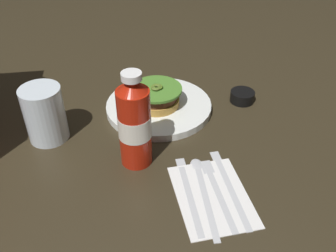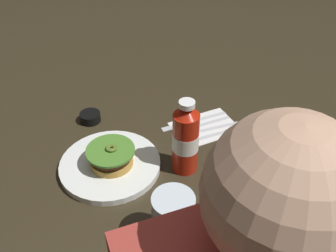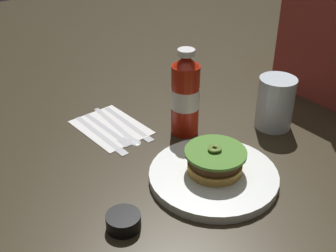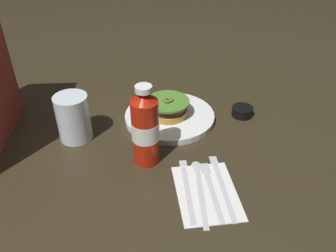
% 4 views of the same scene
% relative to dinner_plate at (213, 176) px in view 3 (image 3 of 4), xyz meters
% --- Properties ---
extents(ground_plane, '(3.00, 3.00, 0.00)m').
position_rel_dinner_plate_xyz_m(ground_plane, '(-0.06, -0.02, -0.01)').
color(ground_plane, '#2F2819').
extents(dinner_plate, '(0.25, 0.25, 0.02)m').
position_rel_dinner_plate_xyz_m(dinner_plate, '(0.00, 0.00, 0.00)').
color(dinner_plate, white).
rests_on(dinner_plate, ground_plane).
extents(burger_sandwich, '(0.12, 0.12, 0.05)m').
position_rel_dinner_plate_xyz_m(burger_sandwich, '(-0.00, 0.01, 0.03)').
color(burger_sandwich, '#BC8B3B').
rests_on(burger_sandwich, dinner_plate).
extents(ketchup_bottle, '(0.06, 0.06, 0.20)m').
position_rel_dinner_plate_xyz_m(ketchup_bottle, '(-0.17, 0.07, 0.08)').
color(ketchup_bottle, '#B01D0C').
rests_on(ketchup_bottle, ground_plane).
extents(water_glass, '(0.09, 0.09, 0.12)m').
position_rel_dinner_plate_xyz_m(water_glass, '(-0.07, 0.25, 0.05)').
color(water_glass, silver).
rests_on(water_glass, ground_plane).
extents(condiment_cup, '(0.06, 0.06, 0.03)m').
position_rel_dinner_plate_xyz_m(condiment_cup, '(0.01, -0.21, 0.00)').
color(condiment_cup, black).
rests_on(condiment_cup, ground_plane).
extents(napkin, '(0.19, 0.14, 0.00)m').
position_rel_dinner_plate_xyz_m(napkin, '(-0.29, -0.06, -0.01)').
color(napkin, white).
rests_on(napkin, ground_plane).
extents(butter_knife, '(0.21, 0.02, 0.00)m').
position_rel_dinner_plate_xyz_m(butter_knife, '(-0.26, -0.10, -0.00)').
color(butter_knife, silver).
rests_on(butter_knife, napkin).
extents(fork_utensil, '(0.18, 0.03, 0.00)m').
position_rel_dinner_plate_xyz_m(fork_utensil, '(-0.27, -0.07, -0.00)').
color(fork_utensil, silver).
rests_on(fork_utensil, napkin).
extents(spoon_utensil, '(0.20, 0.03, 0.00)m').
position_rel_dinner_plate_xyz_m(spoon_utensil, '(-0.26, -0.05, -0.00)').
color(spoon_utensil, silver).
rests_on(spoon_utensil, napkin).
extents(steak_knife, '(0.20, 0.02, 0.00)m').
position_rel_dinner_plate_xyz_m(steak_knife, '(-0.27, -0.02, -0.00)').
color(steak_knife, silver).
rests_on(steak_knife, napkin).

